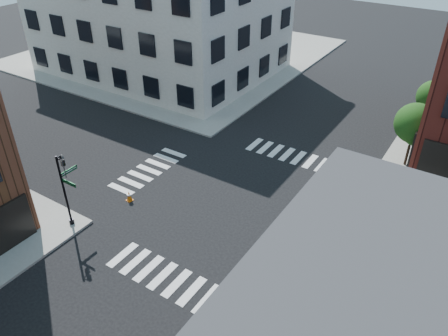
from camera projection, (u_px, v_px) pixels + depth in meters
name	position (u px, v px, depth m)	size (l,w,h in m)	color
ground	(236.00, 204.00, 26.58)	(120.00, 120.00, 0.00)	black
sidewalk_nw	(178.00, 52.00, 50.98)	(30.00, 30.00, 0.15)	gray
building_nw	(159.00, 15.00, 43.60)	(22.00, 16.00, 11.00)	beige
tree_near	(416.00, 126.00, 28.45)	(2.69, 2.69, 4.49)	black
tree_far	(433.00, 98.00, 32.84)	(2.43, 2.43, 4.07)	black
signal_pole	(65.00, 184.00, 23.40)	(1.29, 1.24, 4.60)	black
box_truck	(435.00, 300.00, 17.89)	(8.62, 3.48, 3.81)	silver
traffic_cone	(129.00, 196.00, 26.70)	(0.43, 0.43, 0.69)	#CB5A09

